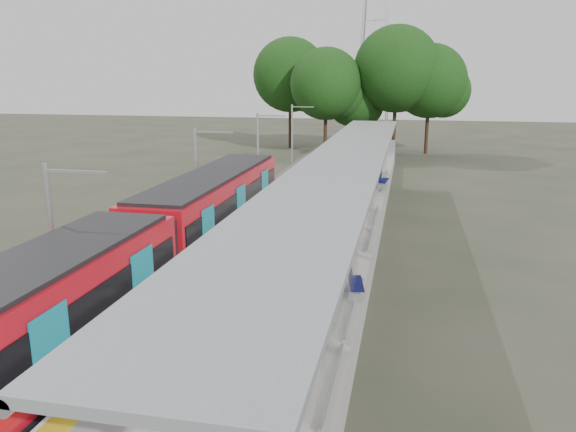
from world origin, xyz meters
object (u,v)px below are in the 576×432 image
object	(u,v)px
bench_mid	(354,281)
bench_far	(382,179)
info_pillar_far	(324,217)
train	(143,254)
litter_bin	(326,228)
info_pillar_near	(292,288)
bench_near	(323,268)

from	to	relation	value
bench_mid	bench_far	distance (m)	18.23
info_pillar_far	train	bearing A→B (deg)	-150.27
train	litter_bin	bearing A→B (deg)	51.79
litter_bin	bench_far	bearing A→B (deg)	81.36
info_pillar_far	litter_bin	size ratio (longest dim) A/B	2.09
info_pillar_far	litter_bin	world-z (taller)	info_pillar_far
bench_mid	info_pillar_far	world-z (taller)	info_pillar_far
bench_far	litter_bin	xyz separation A→B (m)	(-1.80, -11.87, -0.14)
info_pillar_near	info_pillar_far	size ratio (longest dim) A/B	0.83
bench_mid	info_pillar_near	distance (m)	2.32
bench_far	bench_mid	bearing A→B (deg)	-84.15
train	litter_bin	xyz separation A→B (m)	(5.29, 6.73, -0.58)
info_pillar_near	bench_far	bearing A→B (deg)	69.43
litter_bin	info_pillar_far	bearing A→B (deg)	111.82
train	bench_near	xyz separation A→B (m)	(5.99, 1.30, -0.53)
bench_near	bench_mid	xyz separation A→B (m)	(1.12, -0.94, -0.02)
train	info_pillar_near	bearing A→B (deg)	-12.58
bench_mid	bench_far	xyz separation A→B (m)	(-0.02, 18.23, 0.10)
info_pillar_far	bench_mid	bearing A→B (deg)	-97.86
bench_mid	info_pillar_far	bearing A→B (deg)	96.62
bench_near	bench_far	distance (m)	17.33
info_pillar_far	bench_near	bearing A→B (deg)	-105.91
info_pillar_near	litter_bin	bearing A→B (deg)	75.19
litter_bin	bench_mid	bearing A→B (deg)	-74.03
bench_mid	litter_bin	distance (m)	6.62
train	info_pillar_far	size ratio (longest dim) A/B	14.00
bench_near	litter_bin	world-z (taller)	bench_near
train	bench_mid	distance (m)	7.15
bench_near	bench_mid	world-z (taller)	bench_near
train	info_pillar_far	xyz separation A→B (m)	(5.16, 7.07, -0.20)
train	info_pillar_far	world-z (taller)	train
train	info_pillar_near	size ratio (longest dim) A/B	16.88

